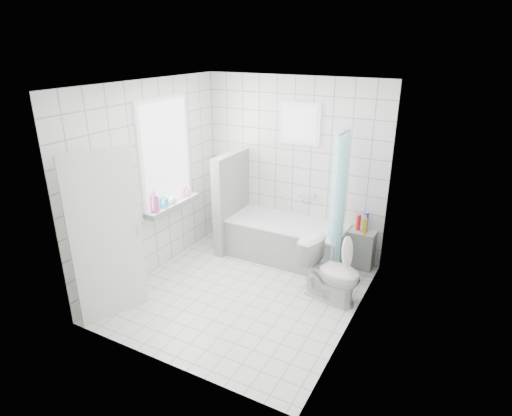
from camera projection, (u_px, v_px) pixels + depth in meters
The scene contains 19 objects.
ground at pixel (243, 292), 5.54m from camera, with size 3.00×3.00×0.00m, color white.
ceiling at pixel (240, 84), 4.58m from camera, with size 3.00×3.00×0.00m, color white.
wall_back at pixel (293, 167), 6.29m from camera, with size 2.80×0.02×2.60m, color white.
wall_front at pixel (158, 249), 3.83m from camera, with size 2.80×0.02×2.60m, color white.
wall_left at pixel (151, 181), 5.67m from camera, with size 0.02×3.00×2.60m, color white.
wall_right at pixel (358, 220), 4.44m from camera, with size 0.02×3.00×2.60m, color white.
window_left at pixel (166, 154), 5.79m from camera, with size 0.01×0.90×1.40m, color white.
window_back at pixel (300, 124), 5.97m from camera, with size 0.50×0.01×0.50m, color white.
window_sill at pixel (173, 205), 6.04m from camera, with size 0.18×1.02×0.08m, color white.
door at pixel (107, 238), 4.74m from camera, with size 0.04×0.80×2.00m, color silver.
bathtub at pixel (287, 240), 6.31m from camera, with size 1.70×0.77×0.58m.
partition_wall at pixel (231, 202), 6.50m from camera, with size 0.15×0.85×1.50m, color white.
tiled_ledge at pixel (360, 249), 6.07m from camera, with size 0.40×0.24×0.55m, color white.
toilet at pixel (331, 271), 5.26m from camera, with size 0.43×0.76×0.77m, color white.
curtain_rod at pixel (348, 130), 5.31m from camera, with size 0.02×0.02×0.80m, color silver.
shower_curtain at pixel (339, 201), 5.53m from camera, with size 0.14×0.48×1.78m, color #56F5FF, non-canonical shape.
tub_faucet at pixel (303, 199), 6.33m from camera, with size 0.18×0.06×0.06m, color silver.
sill_bottles at pixel (164, 199), 5.84m from camera, with size 0.17×0.83×0.32m.
ledge_bottles at pixel (363, 224), 5.91m from camera, with size 0.18×0.16×0.27m.
Camera 1 is at (2.39, -4.10, 3.05)m, focal length 30.00 mm.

